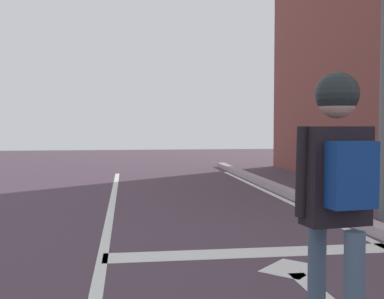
{
  "coord_description": "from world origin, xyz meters",
  "views": [
    {
      "loc": [
        0.15,
        1.7,
        1.44
      ],
      "look_at": [
        0.96,
        7.54,
        1.14
      ],
      "focal_mm": 44.39,
      "sensor_mm": 36.0,
      "label": 1
    }
  ],
  "objects": [
    {
      "name": "lane_line_center",
      "position": [
        -0.12,
        6.0,
        0.0
      ],
      "size": [
        0.12,
        20.0,
        0.01
      ],
      "primitive_type": "cube",
      "color": "silver",
      "rests_on": "ground"
    },
    {
      "name": "stop_bar",
      "position": [
        1.6,
        6.86,
        0.0
      ],
      "size": [
        3.44,
        0.4,
        0.01
      ],
      "primitive_type": "cube",
      "color": "silver",
      "rests_on": "ground"
    },
    {
      "name": "lane_arrow_stem",
      "position": [
        1.78,
        5.37,
        0.0
      ],
      "size": [
        0.16,
        1.4,
        0.01
      ],
      "primitive_type": "cube",
      "color": "silver",
      "rests_on": "ground"
    },
    {
      "name": "lane_arrow_head",
      "position": [
        1.78,
        6.22,
        0.0
      ],
      "size": [
        0.71,
        0.71,
        0.01
      ],
      "primitive_type": "cube",
      "rotation": [
        0.0,
        0.0,
        0.79
      ],
      "color": "silver",
      "rests_on": "ground"
    },
    {
      "name": "skater",
      "position": [
        1.32,
        4.21,
        1.13
      ],
      "size": [
        0.46,
        0.62,
        1.66
      ],
      "color": "#42566B",
      "rests_on": "skateboard"
    }
  ]
}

